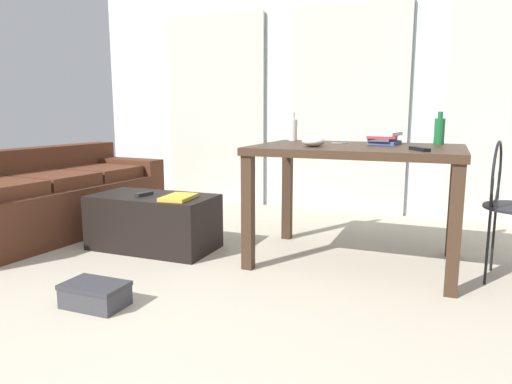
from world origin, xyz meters
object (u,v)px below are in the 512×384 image
craft_table (357,161)px  magazine (179,197)px  couch (48,199)px  coffee_table (154,222)px  book_stack (384,138)px  scissors (341,143)px  tv_remote_on_table (419,149)px  bottle_far (293,129)px  bottle_near (439,130)px  shoebox (95,295)px  bowl (313,141)px  tv_remote_primary (144,194)px  wire_chair (509,195)px

craft_table → magazine: 1.26m
couch → coffee_table: bearing=-3.0°
book_stack → scissors: size_ratio=2.43×
coffee_table → tv_remote_on_table: bearing=-0.4°
bottle_far → book_stack: (0.70, -0.15, -0.04)m
craft_table → bottle_far: (-0.56, 0.36, 0.19)m
bottle_near → shoebox: size_ratio=0.67×
bowl → scissors: bearing=74.5°
coffee_table → shoebox: 1.08m
tv_remote_on_table → scissors: 0.70m
bowl → magazine: size_ratio=0.52×
coffee_table → bowl: 1.35m
bottle_near → bottle_far: bottle_near is taller
bottle_near → tv_remote_on_table: (-0.09, -0.61, -0.08)m
book_stack → scissors: book_stack is taller
craft_table → tv_remote_primary: 1.55m
craft_table → tv_remote_on_table: (0.40, -0.25, 0.11)m
magazine → shoebox: size_ratio=0.85×
bottle_far → tv_remote_primary: (-0.94, -0.63, -0.46)m
craft_table → bottle_near: 0.64m
bowl → tv_remote_on_table: bowl is taller
wire_chair → bowl: 1.21m
bottle_far → book_stack: bottle_far is taller
bowl → magazine: 1.03m
tv_remote_on_table → coffee_table: bearing=148.7°
tv_remote_on_table → magazine: tv_remote_on_table is taller
couch → shoebox: (1.40, -1.08, -0.22)m
coffee_table → wire_chair: size_ratio=1.07×
coffee_table → bottle_far: 1.26m
tv_remote_primary → bottle_far: bearing=47.2°
craft_table → magazine: craft_table is taller
bowl → couch: bearing=-179.9°
wire_chair → bottle_near: size_ratio=3.83×
scissors → craft_table: bearing=-52.4°
craft_table → coffee_table: bearing=-170.7°
book_stack → bottle_far: bearing=167.9°
wire_chair → tv_remote_on_table: size_ratio=4.65×
bottle_near → wire_chair: bearing=-41.7°
coffee_table → book_stack: book_stack is taller
scissors → tv_remote_primary: 1.48m
coffee_table → tv_remote_on_table: tv_remote_on_table is taller
wire_chair → bottle_far: bearing=165.6°
coffee_table → couch: bearing=177.0°
bottle_near → shoebox: 2.43m
bottle_near → tv_remote_on_table: size_ratio=1.21×
tv_remote_primary → magazine: (0.31, -0.03, 0.00)m
bottle_near → scissors: (-0.64, -0.17, -0.09)m
bowl → tv_remote_on_table: bearing=-6.4°
scissors → tv_remote_primary: scissors is taller
scissors → couch: bearing=-171.1°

